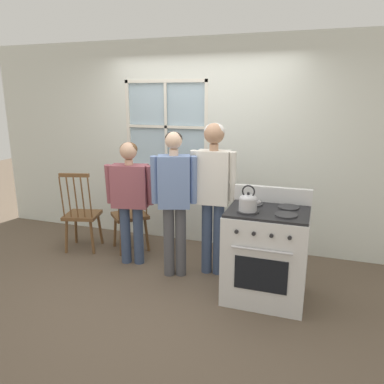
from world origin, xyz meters
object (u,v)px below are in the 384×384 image
Objects in this scene: person_teen_center at (174,193)px; person_adult_right at (213,184)px; person_elderly_left at (130,192)px; kettle at (248,202)px; chair_by_window at (82,215)px; potted_plant at (177,168)px; stove at (266,253)px; chair_near_wall at (130,215)px.

person_adult_right reaches higher than person_teen_center.
person_elderly_left is 1.53m from kettle.
chair_by_window is 3.62× the size of potted_plant.
chair_by_window is at bearing 165.58° from kettle.
potted_plant reaches higher than stove.
stove is at bearing -39.86° from potted_plant.
person_teen_center is at bearing 161.20° from kettle.
person_teen_center is 1.15m from stove.
stove is (1.03, -0.16, -0.49)m from person_teen_center.
chair_by_window is 1.53m from person_teen_center.
person_elderly_left is 5.04× the size of potted_plant.
person_elderly_left reaches higher than stove.
chair_by_window is 0.98× the size of stove.
potted_plant is (0.26, 0.86, 0.15)m from person_elderly_left.
potted_plant is at bearing 128.71° from person_adult_right.
person_adult_right reaches higher than stove.
potted_plant is (-0.34, 0.99, 0.08)m from person_teen_center.
person_teen_center is 0.44m from person_adult_right.
person_adult_right is 1.58× the size of stove.
kettle reaches higher than chair_near_wall.
chair_by_window is at bearing 149.67° from person_teen_center.
stove reaches higher than chair_by_window.
chair_near_wall is 3.62× the size of potted_plant.
stove is at bearing 36.87° from kettle.
person_adult_right reaches higher than person_elderly_left.
chair_by_window is 4.29× the size of kettle.
person_teen_center is 1.50× the size of stove.
person_teen_center reaches higher than person_elderly_left.
kettle is at bearing -143.13° from stove.
chair_by_window is 0.93m from person_elderly_left.
chair_near_wall is at bearing 154.96° from kettle.
person_elderly_left is 0.86× the size of person_adult_right.
potted_plant reaches higher than chair_by_window.
person_adult_right is (0.99, 0.06, 0.16)m from person_elderly_left.
chair_near_wall is 4.29× the size of kettle.
potted_plant is (-1.38, 1.15, 0.57)m from stove.
chair_by_window is 1.00× the size of chair_near_wall.
stove is (1.64, -0.29, -0.42)m from person_elderly_left.
person_elderly_left reaches higher than chair_by_window.
person_elderly_left is 0.91× the size of person_teen_center.
person_elderly_left is at bearing 76.18° from chair_near_wall.
chair_near_wall is 0.59m from person_elderly_left.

